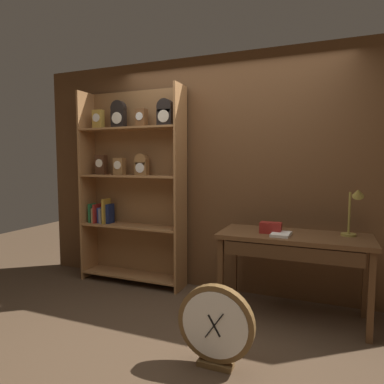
{
  "coord_description": "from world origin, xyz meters",
  "views": [
    {
      "loc": [
        1.07,
        -2.35,
        1.45
      ],
      "look_at": [
        -0.17,
        0.68,
        1.15
      ],
      "focal_mm": 32.15,
      "sensor_mm": 36.0,
      "label": 1
    }
  ],
  "objects": [
    {
      "name": "open_repair_manual",
      "position": [
        0.66,
        0.76,
        0.8
      ],
      "size": [
        0.17,
        0.23,
        0.02
      ],
      "primitive_type": "cube",
      "rotation": [
        0.0,
        0.0,
        -0.06
      ],
      "color": "silver",
      "rests_on": "workbench"
    },
    {
      "name": "workbench",
      "position": [
        0.76,
        0.84,
        0.69
      ],
      "size": [
        1.35,
        0.59,
        0.78
      ],
      "color": "brown",
      "rests_on": "ground"
    },
    {
      "name": "ground_plane",
      "position": [
        0.0,
        0.0,
        0.0
      ],
      "size": [
        10.0,
        10.0,
        0.0
      ],
      "primitive_type": "plane",
      "color": "#4C3826"
    },
    {
      "name": "round_clock_large",
      "position": [
        0.35,
        -0.15,
        0.3
      ],
      "size": [
        0.55,
        0.11,
        0.59
      ],
      "color": "brown",
      "rests_on": "ground"
    },
    {
      "name": "bookshelf",
      "position": [
        -1.13,
        1.14,
        1.19
      ],
      "size": [
        1.28,
        0.31,
        2.28
      ],
      "color": "#9E6B3D",
      "rests_on": "ground"
    },
    {
      "name": "desk_lamp",
      "position": [
        1.26,
        0.95,
        1.05
      ],
      "size": [
        0.18,
        0.18,
        0.45
      ],
      "color": "olive",
      "rests_on": "workbench"
    },
    {
      "name": "back_wood_panel",
      "position": [
        0.0,
        1.31,
        1.3
      ],
      "size": [
        4.8,
        0.05,
        2.6
      ],
      "primitive_type": "cube",
      "color": "brown",
      "rests_on": "ground"
    },
    {
      "name": "toolbox_small",
      "position": [
        0.56,
        0.83,
        0.83
      ],
      "size": [
        0.19,
        0.11,
        0.1
      ],
      "primitive_type": "cube",
      "color": "maroon",
      "rests_on": "workbench"
    }
  ]
}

